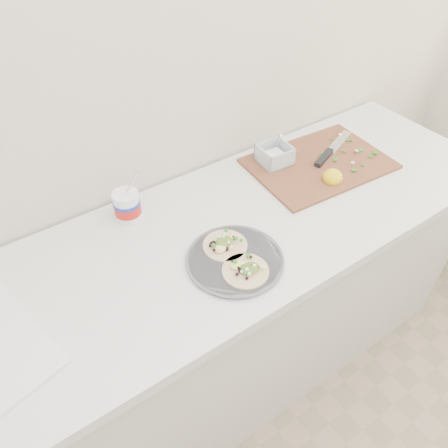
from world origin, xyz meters
TOP-DOWN VIEW (x-y plane):
  - counter at (0.00, 1.43)m, footprint 2.44×0.66m
  - taco_plate at (0.11, 1.28)m, footprint 0.29×0.29m
  - tub at (-0.06, 1.64)m, footprint 0.09×0.09m
  - cutboard at (0.65, 1.52)m, footprint 0.54×0.39m

SIDE VIEW (x-z plane):
  - counter at x=0.00m, z-range 0.00..0.90m
  - taco_plate at x=0.11m, z-range 0.90..0.94m
  - cutboard at x=0.65m, z-range 0.88..0.96m
  - tub at x=-0.06m, z-range 0.87..1.06m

